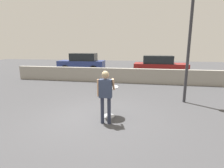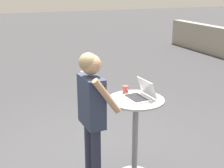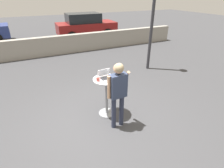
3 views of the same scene
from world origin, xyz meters
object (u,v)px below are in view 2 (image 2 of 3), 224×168
standing_person (92,107)px  cafe_table (135,128)px  laptop (140,94)px  coffee_mug (125,90)px

standing_person → cafe_table: bearing=93.7°
laptop → coffee_mug: laptop is taller
cafe_table → standing_person: standing_person is taller
cafe_table → coffee_mug: (-0.23, -0.03, 0.42)m
cafe_table → coffee_mug: bearing=-173.0°
coffee_mug → standing_person: standing_person is taller
laptop → standing_person: 0.62m
cafe_table → laptop: (-0.00, 0.05, 0.43)m
cafe_table → laptop: 0.43m
coffee_mug → standing_person: (0.27, -0.54, -0.05)m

